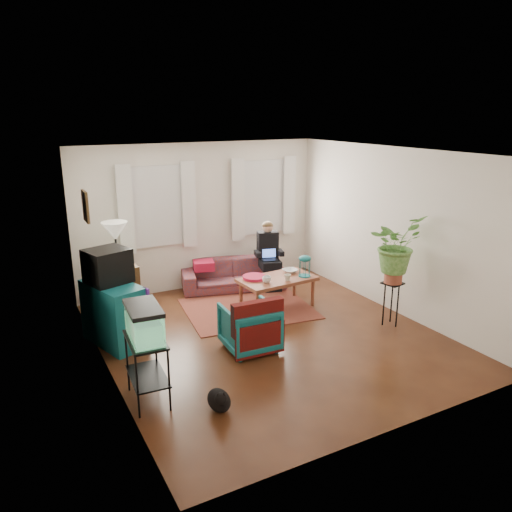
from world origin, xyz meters
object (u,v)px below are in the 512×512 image
coffee_table (277,292)px  aquarium_stand (147,370)px  sofa (233,270)px  armchair (249,325)px  side_table (120,288)px  plant_stand (391,304)px  dresser (114,314)px

coffee_table → aquarium_stand: bearing=-151.4°
sofa → armchair: (-0.84, -2.26, -0.01)m
aquarium_stand → coffee_table: bearing=36.8°
sofa → side_table: 2.07m
sofa → plant_stand: sofa is taller
side_table → coffee_table: bearing=-24.3°
coffee_table → plant_stand: size_ratio=1.83×
dresser → coffee_table: 2.66m
dresser → plant_stand: size_ratio=1.44×
side_table → dresser: size_ratio=0.80×
aquarium_stand → side_table: bearing=87.0°
side_table → plant_stand: (3.46, -2.45, -0.05)m
plant_stand → sofa: bearing=118.7°
aquarium_stand → sofa: bearing=53.9°
plant_stand → side_table: bearing=144.7°
dresser → armchair: bearing=-51.2°
sofa → plant_stand: (1.40, -2.56, -0.02)m
coffee_table → armchair: bearing=-138.2°
armchair → coffee_table: bearing=-131.4°
sofa → plant_stand: bearing=-45.7°
side_table → dresser: bearing=-106.9°
sofa → dresser: 2.70m
sofa → dresser: (-2.40, -1.23, 0.08)m
side_table → aquarium_stand: 2.76m
sofa → aquarium_stand: size_ratio=2.45×
dresser → plant_stand: (3.80, -1.33, -0.10)m
dresser → aquarium_stand: bearing=-107.9°
aquarium_stand → coffee_table: 3.16m
side_table → armchair: size_ratio=1.11×
coffee_table → sofa: bearing=98.3°
side_table → plant_stand: size_ratio=1.16×
side_table → dresser: (-0.34, -1.12, 0.05)m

